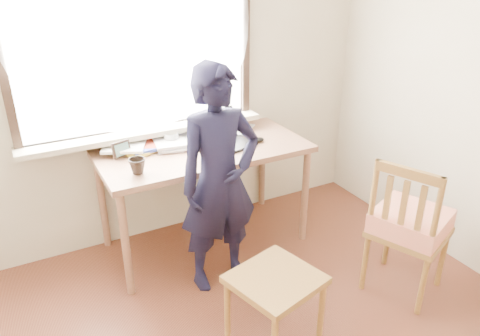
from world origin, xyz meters
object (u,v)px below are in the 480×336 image
laptop (224,138)px  mug_dark (137,166)px  mug_white (171,139)px  work_chair (275,287)px  side_chair (409,224)px  person (219,181)px  desk (203,158)px

laptop → mug_dark: (-0.72, -0.18, -0.01)m
mug_white → mug_dark: size_ratio=1.03×
laptop → work_chair: bearing=-102.0°
side_chair → work_chair: bearing=-179.8°
mug_dark → side_chair: size_ratio=0.11×
mug_white → person: size_ratio=0.07×
laptop → side_chair: 1.44m
laptop → work_chair: 1.27m
work_chair → laptop: bearing=78.0°
laptop → person: person is taller
person → work_chair: bearing=-90.4°
desk → work_chair: desk is taller
side_chair → person: person is taller
desk → mug_white: mug_white is taller
desk → person: size_ratio=0.99×
work_chair → person: (-0.01, 0.69, 0.38)m
mug_white → work_chair: bearing=-85.7°
desk → side_chair: size_ratio=1.56×
desk → mug_dark: (-0.56, -0.21, 0.14)m
desk → mug_dark: bearing=-159.7°
mug_white → mug_dark: bearing=-135.0°
mug_white → person: bearing=-82.4°
laptop → side_chair: bearing=-54.8°
laptop → mug_white: size_ratio=3.76×
mug_white → work_chair: 1.43m
desk → side_chair: side_chair is taller
laptop → desk: bearing=169.7°
laptop → side_chair: size_ratio=0.43×
work_chair → side_chair: (1.05, 0.00, 0.12)m
mug_white → mug_dark: (-0.38, -0.38, 0.01)m
desk → work_chair: bearing=-93.9°
laptop → mug_white: (-0.34, 0.20, -0.01)m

